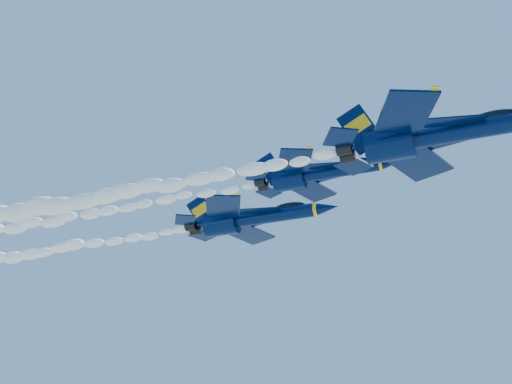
% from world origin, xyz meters
% --- Properties ---
extents(jet_lead, '(19.82, 16.26, 7.37)m').
position_xyz_m(jet_lead, '(22.31, -13.27, 149.28)').
color(jet_lead, '#010E33').
extents(smoke_trail_jet_lead, '(53.24, 2.53, 2.27)m').
position_xyz_m(smoke_trail_jet_lead, '(-12.78, -13.27, 148.79)').
color(smoke_trail_jet_lead, white).
extents(jet_second, '(16.05, 13.17, 5.96)m').
position_xyz_m(jet_second, '(9.42, -3.65, 152.64)').
color(jet_second, '#010E33').
extents(smoke_trail_jet_second, '(53.24, 2.05, 1.84)m').
position_xyz_m(smoke_trail_jet_second, '(-24.06, -3.65, 152.19)').
color(smoke_trail_jet_second, white).
extents(jet_third, '(19.67, 16.14, 7.31)m').
position_xyz_m(jet_third, '(-1.45, 5.02, 152.66)').
color(jet_third, '#010E33').
extents(smoke_trail_jet_third, '(53.24, 2.51, 2.26)m').
position_xyz_m(smoke_trail_jet_third, '(-36.47, 5.02, 152.18)').
color(smoke_trail_jet_third, white).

